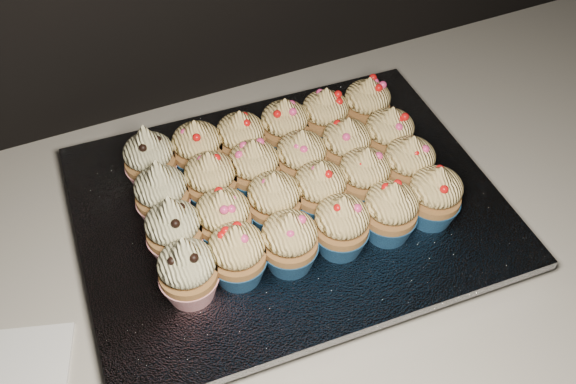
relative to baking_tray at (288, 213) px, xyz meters
name	(u,v)px	position (x,y,z in m)	size (l,w,h in m)	color
worktop	(259,254)	(-0.05, -0.02, -0.03)	(2.44, 0.64, 0.04)	beige
baking_tray	(288,213)	(0.00, 0.00, 0.00)	(0.46, 0.35, 0.02)	black
foil_lining	(288,204)	(0.00, 0.00, 0.02)	(0.50, 0.39, 0.01)	silver
cupcake_0	(188,271)	(-0.15, -0.08, 0.06)	(0.06, 0.06, 0.10)	#A61728
cupcake_1	(237,254)	(-0.09, -0.08, 0.06)	(0.06, 0.06, 0.08)	navy
cupcake_2	(290,242)	(-0.04, -0.09, 0.06)	(0.06, 0.06, 0.08)	navy
cupcake_3	(341,225)	(0.02, -0.09, 0.06)	(0.06, 0.06, 0.08)	navy
cupcake_4	(390,212)	(0.08, -0.09, 0.06)	(0.06, 0.06, 0.08)	navy
cupcake_5	(434,196)	(0.14, -0.09, 0.06)	(0.06, 0.06, 0.08)	navy
cupcake_6	(174,230)	(-0.15, -0.02, 0.06)	(0.06, 0.06, 0.10)	#A61728
cupcake_7	(224,219)	(-0.09, -0.03, 0.06)	(0.06, 0.06, 0.08)	navy
cupcake_8	(274,202)	(-0.03, -0.03, 0.06)	(0.06, 0.06, 0.08)	navy
cupcake_9	(320,191)	(0.03, -0.03, 0.06)	(0.06, 0.06, 0.08)	navy
cupcake_10	(364,177)	(0.08, -0.03, 0.06)	(0.06, 0.06, 0.08)	navy
cupcake_11	(409,165)	(0.14, -0.04, 0.06)	(0.06, 0.06, 0.08)	navy
cupcake_12	(162,194)	(-0.14, 0.04, 0.06)	(0.06, 0.06, 0.10)	#A61728
cupcake_13	(211,181)	(-0.08, 0.03, 0.06)	(0.06, 0.06, 0.08)	navy
cupcake_14	(254,169)	(-0.03, 0.03, 0.06)	(0.06, 0.06, 0.08)	navy
cupcake_15	(301,159)	(0.03, 0.02, 0.06)	(0.06, 0.06, 0.08)	navy
cupcake_16	(346,147)	(0.09, 0.02, 0.06)	(0.06, 0.06, 0.08)	navy
cupcake_17	(389,136)	(0.15, 0.02, 0.06)	(0.06, 0.06, 0.08)	navy
cupcake_18	(150,159)	(-0.14, 0.10, 0.06)	(0.06, 0.06, 0.10)	#A61728
cupcake_19	(198,149)	(-0.08, 0.09, 0.06)	(0.06, 0.06, 0.08)	navy
cupcake_20	(241,140)	(-0.03, 0.09, 0.06)	(0.06, 0.06, 0.08)	navy
cupcake_21	(285,127)	(0.03, 0.09, 0.06)	(0.06, 0.06, 0.08)	navy
cupcake_22	(325,117)	(0.09, 0.08, 0.06)	(0.06, 0.06, 0.08)	navy
cupcake_23	(367,106)	(0.15, 0.08, 0.06)	(0.06, 0.06, 0.08)	navy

